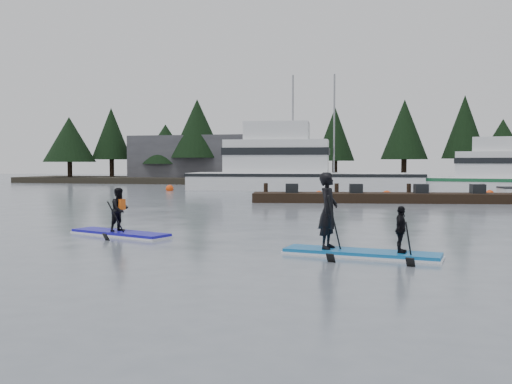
% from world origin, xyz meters
% --- Properties ---
extents(ground, '(160.00, 160.00, 0.00)m').
position_xyz_m(ground, '(0.00, 0.00, 0.00)').
color(ground, slate).
rests_on(ground, ground).
extents(far_shore, '(70.00, 8.00, 0.60)m').
position_xyz_m(far_shore, '(0.00, 42.00, 0.30)').
color(far_shore, '#2D281E').
rests_on(far_shore, ground).
extents(treeline, '(60.00, 4.00, 8.00)m').
position_xyz_m(treeline, '(0.00, 42.00, 0.00)').
color(treeline, black).
rests_on(treeline, ground).
extents(waterfront_building, '(18.00, 6.00, 5.00)m').
position_xyz_m(waterfront_building, '(-14.00, 44.00, 2.50)').
color(waterfront_building, '#4C4C51').
rests_on(waterfront_building, ground).
extents(fishing_boat_large, '(18.58, 6.71, 10.21)m').
position_xyz_m(fishing_boat_large, '(-2.92, 30.84, 0.78)').
color(fishing_boat_large, white).
rests_on(fishing_boat_large, ground).
extents(floating_dock, '(15.38, 4.63, 0.51)m').
position_xyz_m(floating_dock, '(4.74, 17.71, 0.25)').
color(floating_dock, black).
rests_on(floating_dock, ground).
extents(buoy_a, '(0.59, 0.59, 0.59)m').
position_xyz_m(buoy_a, '(-11.98, 26.36, 0.00)').
color(buoy_a, '#EF430B').
rests_on(buoy_a, ground).
extents(buoy_c, '(0.54, 0.54, 0.54)m').
position_xyz_m(buoy_c, '(10.69, 24.79, 0.00)').
color(buoy_c, '#EF430B').
rests_on(buoy_c, ground).
extents(buoy_d, '(0.64, 0.64, 0.64)m').
position_xyz_m(buoy_d, '(4.34, 20.82, 0.00)').
color(buoy_d, '#EF430B').
rests_on(buoy_d, ground).
extents(buoy_b, '(0.58, 0.58, 0.58)m').
position_xyz_m(buoy_b, '(0.30, 20.46, 0.00)').
color(buoy_b, '#EF430B').
rests_on(buoy_b, ground).
extents(paddleboard_solo, '(3.47, 1.88, 1.86)m').
position_xyz_m(paddleboard_solo, '(-3.00, 1.26, 0.46)').
color(paddleboard_solo, '#1711A6').
rests_on(paddleboard_solo, ground).
extents(paddleboard_duo, '(3.70, 1.48, 2.47)m').
position_xyz_m(paddleboard_duo, '(4.02, -0.72, 0.63)').
color(paddleboard_duo, '#1161A4').
rests_on(paddleboard_duo, ground).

